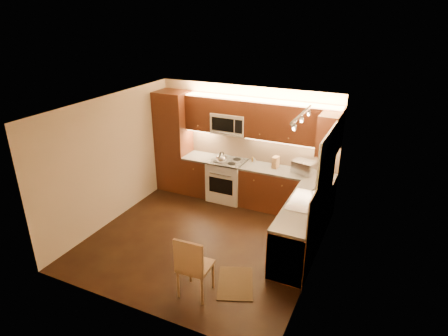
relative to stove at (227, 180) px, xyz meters
The scene contains 37 objects.
floor 1.76m from the stove, 79.85° to the right, with size 4.00×4.00×0.01m, color black.
ceiling 2.66m from the stove, 79.85° to the right, with size 4.00×4.00×0.01m, color beige.
wall_back 0.91m from the stove, 47.29° to the left, with size 4.00×0.01×2.50m, color beige.
wall_front 3.77m from the stove, 85.33° to the right, with size 4.00×0.01×2.50m, color beige.
wall_left 2.51m from the stove, 135.42° to the right, with size 0.01×4.00×2.50m, color beige.
wall_right 2.95m from the stove, 36.06° to the right, with size 0.01×4.00×2.50m, color beige.
pantry 1.52m from the stove, behind, with size 0.70×0.60×2.30m, color #43170E.
base_cab_back_left 0.69m from the stove, behind, with size 0.62×0.60×0.86m, color #43170E.
counter_back_left 0.81m from the stove, behind, with size 0.62×0.60×0.04m, color #393734.
base_cab_back_right 1.34m from the stove, ahead, with size 1.92×0.60×0.86m, color #43170E.
counter_back_right 1.40m from the stove, ahead, with size 1.92×0.60×0.04m, color #393734.
base_cab_right 2.37m from the stove, 32.52° to the right, with size 0.60×2.00×0.86m, color #43170E.
counter_right 2.41m from the stove, 32.52° to the right, with size 0.60×2.00×0.04m, color #393734.
dishwasher 2.81m from the stove, 44.64° to the right, with size 0.58×0.60×0.84m, color silver.
backsplash_back 1.03m from the stove, 25.86° to the left, with size 3.30×0.02×0.60m, color tan.
backsplash_right 2.72m from the stove, 29.11° to the right, with size 0.02×2.00×0.60m, color tan.
upper_cab_back_left 1.58m from the stove, 167.74° to the left, with size 0.62×0.35×0.75m, color #43170E.
upper_cab_back_right 1.95m from the stove, ahead, with size 1.92×0.35×0.75m, color #43170E.
upper_cab_bridge 1.64m from the stove, 90.00° to the left, with size 0.76×0.35×0.31m, color #43170E.
upper_cab_right_corner 2.57m from the stove, ahead, with size 0.35×0.50×0.75m, color #43170E.
stove is the anchor object (origin of this frame).
microwave 1.27m from the stove, 90.00° to the left, with size 0.76×0.38×0.44m, color silver, non-canonical shape.
window_frame 2.79m from the stove, 26.21° to the right, with size 0.03×1.44×1.24m, color silver.
window_blinds 2.77m from the stove, 26.41° to the right, with size 0.02×1.36×1.16m, color silver.
sink 2.35m from the stove, 29.36° to the right, with size 0.52×0.86×0.15m, color silver, non-canonical shape.
faucet 2.52m from the stove, 27.30° to the right, with size 0.20×0.04×0.30m, color silver, non-canonical shape.
track_light_bar 3.01m from the stove, 34.57° to the right, with size 0.04×1.20×0.03m, color silver.
kettle 0.61m from the stove, 109.55° to the right, with size 0.22×0.22×0.25m, color silver, non-canonical shape.
toaster_oven 1.75m from the stove, ahead, with size 0.42×0.32×0.25m, color silver.
knife_block 1.20m from the stove, ahead, with size 0.11×0.18×0.24m, color #986945.
spice_jar_a 0.77m from the stove, 22.25° to the left, with size 0.05×0.05×0.10m, color silver.
spice_jar_b 0.73m from the stove, 23.94° to the left, with size 0.04×0.04×0.10m, color brown.
spice_jar_c 0.76m from the stove, 18.14° to the left, with size 0.04×0.04×0.10m, color silver.
spice_jar_d 0.77m from the stove, 21.78° to the left, with size 0.05×0.05×0.10m, color olive.
soap_bottle 2.28m from the stove, 10.55° to the right, with size 0.09×0.09×0.20m, color silver.
rug 2.93m from the stove, 62.80° to the right, with size 0.53×0.80×0.01m, color black.
dining_chair 3.13m from the stove, 73.91° to the right, with size 0.45×0.45×1.02m, color #986945, non-canonical shape.
Camera 1 is at (2.89, -5.32, 3.97)m, focal length 30.65 mm.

